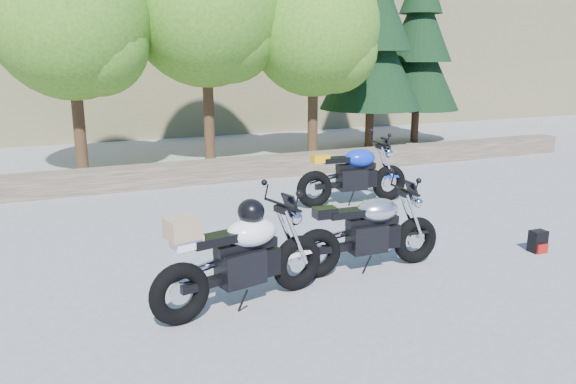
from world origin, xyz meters
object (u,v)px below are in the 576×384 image
object	(u,v)px
silver_bike	(369,232)
white_bike	(241,255)
blue_bike	(354,175)
backpack	(538,242)

from	to	relation	value
silver_bike	white_bike	world-z (taller)	white_bike
blue_bike	backpack	bearing A→B (deg)	-69.25
white_bike	blue_bike	distance (m)	5.06
white_bike	silver_bike	bearing A→B (deg)	-1.12
backpack	silver_bike	bearing A→B (deg)	173.30
silver_bike	backpack	distance (m)	2.78
white_bike	blue_bike	size ratio (longest dim) A/B	0.96
blue_bike	white_bike	bearing A→B (deg)	-131.67
silver_bike	blue_bike	xyz separation A→B (m)	(1.61, 3.18, 0.04)
white_bike	backpack	xyz separation A→B (m)	(4.71, -0.02, -0.47)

